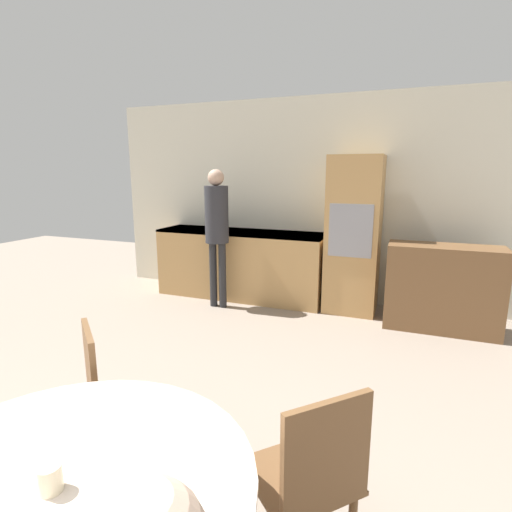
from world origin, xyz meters
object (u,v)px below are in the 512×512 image
(person_standing, at_px, (217,222))
(cup, at_px, (50,478))
(sideboard, at_px, (443,288))
(chair_far_right, at_px, (311,476))
(chair_far_left, at_px, (74,402))
(oven_unit, at_px, (354,235))

(person_standing, distance_m, cup, 3.80)
(sideboard, xyz_separation_m, chair_far_right, (-0.66, -3.17, 0.03))
(chair_far_left, relative_size, person_standing, 0.51)
(chair_far_left, distance_m, cup, 0.96)
(sideboard, height_order, chair_far_left, sideboard)
(oven_unit, relative_size, person_standing, 1.09)
(chair_far_left, relative_size, cup, 10.26)
(chair_far_right, relative_size, person_standing, 0.51)
(sideboard, distance_m, chair_far_right, 3.23)
(sideboard, bearing_deg, cup, -109.31)
(chair_far_left, bearing_deg, oven_unit, 115.18)
(person_standing, relative_size, cup, 19.96)
(chair_far_right, bearing_deg, cup, -4.24)
(oven_unit, relative_size, sideboard, 1.62)
(oven_unit, bearing_deg, person_standing, -162.71)
(sideboard, xyz_separation_m, cup, (-1.32, -3.78, 0.31))
(person_standing, bearing_deg, sideboard, 4.42)
(sideboard, distance_m, cup, 4.01)
(oven_unit, bearing_deg, chair_far_right, -84.52)
(chair_far_right, height_order, cup, chair_far_right)
(oven_unit, relative_size, chair_far_right, 2.13)
(oven_unit, relative_size, cup, 21.81)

